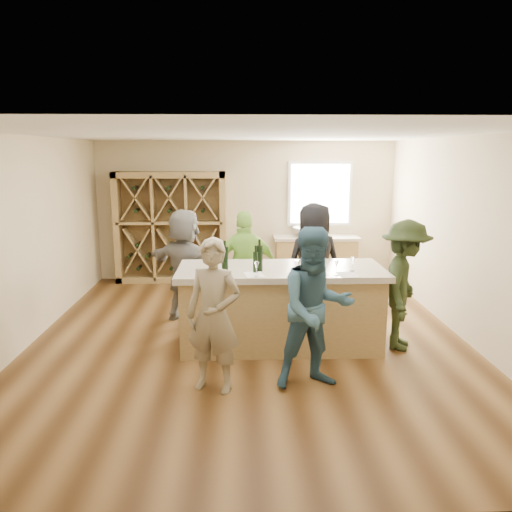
{
  "coord_description": "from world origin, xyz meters",
  "views": [
    {
      "loc": [
        -0.12,
        -6.63,
        2.58
      ],
      "look_at": [
        0.1,
        0.2,
        1.15
      ],
      "focal_mm": 35.0,
      "sensor_mm": 36.0,
      "label": 1
    }
  ],
  "objects_px": {
    "person_near_right": "(316,309)",
    "tasting_counter_base": "(281,310)",
    "wine_bottle_b": "(225,260)",
    "person_server": "(404,285)",
    "person_far_left": "(185,266)",
    "person_far_mid": "(246,267)",
    "wine_bottle_a": "(214,259)",
    "wine_bottle_d": "(256,262)",
    "person_near_left": "(214,316)",
    "wine_rack": "(171,228)",
    "sink": "(306,232)",
    "wine_bottle_e": "(260,258)",
    "person_far_right": "(314,263)"
  },
  "relations": [
    {
      "from": "person_near_right",
      "to": "tasting_counter_base",
      "type": "bearing_deg",
      "value": 91.4
    },
    {
      "from": "wine_bottle_b",
      "to": "person_server",
      "type": "relative_size",
      "value": 0.19
    },
    {
      "from": "person_near_right",
      "to": "person_server",
      "type": "height_order",
      "value": "person_near_right"
    },
    {
      "from": "person_server",
      "to": "wine_bottle_b",
      "type": "bearing_deg",
      "value": 116.67
    },
    {
      "from": "tasting_counter_base",
      "to": "person_far_left",
      "type": "height_order",
      "value": "person_far_left"
    },
    {
      "from": "person_far_mid",
      "to": "person_far_left",
      "type": "relative_size",
      "value": 0.99
    },
    {
      "from": "wine_bottle_a",
      "to": "wine_bottle_d",
      "type": "relative_size",
      "value": 1.12
    },
    {
      "from": "person_near_right",
      "to": "person_server",
      "type": "bearing_deg",
      "value": 27.04
    },
    {
      "from": "person_near_left",
      "to": "wine_bottle_a",
      "type": "bearing_deg",
      "value": 110.14
    },
    {
      "from": "wine_rack",
      "to": "wine_bottle_a",
      "type": "distance_m",
      "value": 3.79
    },
    {
      "from": "person_server",
      "to": "person_far_mid",
      "type": "xyz_separation_m",
      "value": [
        -2.07,
        1.11,
        -0.0
      ]
    },
    {
      "from": "sink",
      "to": "wine_bottle_e",
      "type": "distance_m",
      "value": 3.76
    },
    {
      "from": "wine_rack",
      "to": "person_near_left",
      "type": "distance_m",
      "value": 4.89
    },
    {
      "from": "wine_bottle_b",
      "to": "wine_bottle_d",
      "type": "xyz_separation_m",
      "value": [
        0.39,
        0.03,
        -0.03
      ]
    },
    {
      "from": "wine_bottle_d",
      "to": "person_near_left",
      "type": "relative_size",
      "value": 0.16
    },
    {
      "from": "sink",
      "to": "wine_bottle_b",
      "type": "distance_m",
      "value": 4.01
    },
    {
      "from": "sink",
      "to": "person_server",
      "type": "bearing_deg",
      "value": -76.84
    },
    {
      "from": "sink",
      "to": "person_near_right",
      "type": "relative_size",
      "value": 0.3
    },
    {
      "from": "wine_bottle_a",
      "to": "person_near_left",
      "type": "bearing_deg",
      "value": -87.82
    },
    {
      "from": "wine_bottle_d",
      "to": "wine_rack",
      "type": "bearing_deg",
      "value": 112.78
    },
    {
      "from": "person_server",
      "to": "sink",
      "type": "bearing_deg",
      "value": 36.48
    },
    {
      "from": "tasting_counter_base",
      "to": "person_far_mid",
      "type": "distance_m",
      "value": 1.14
    },
    {
      "from": "wine_bottle_d",
      "to": "person_near_right",
      "type": "bearing_deg",
      "value": -56.9
    },
    {
      "from": "wine_bottle_b",
      "to": "person_near_right",
      "type": "bearing_deg",
      "value": -42.78
    },
    {
      "from": "sink",
      "to": "wine_bottle_b",
      "type": "bearing_deg",
      "value": -112.24
    },
    {
      "from": "person_far_right",
      "to": "wine_bottle_a",
      "type": "bearing_deg",
      "value": 20.21
    },
    {
      "from": "person_near_left",
      "to": "person_far_right",
      "type": "bearing_deg",
      "value": 75.93
    },
    {
      "from": "person_far_left",
      "to": "person_far_right",
      "type": "bearing_deg",
      "value": -148.47
    },
    {
      "from": "person_far_left",
      "to": "tasting_counter_base",
      "type": "bearing_deg",
      "value": 175.63
    },
    {
      "from": "person_near_left",
      "to": "person_far_right",
      "type": "xyz_separation_m",
      "value": [
        1.41,
        2.26,
        0.07
      ]
    },
    {
      "from": "sink",
      "to": "person_near_left",
      "type": "xyz_separation_m",
      "value": [
        -1.61,
        -4.69,
        -0.17
      ]
    },
    {
      "from": "wine_bottle_b",
      "to": "person_near_left",
      "type": "height_order",
      "value": "person_near_left"
    },
    {
      "from": "wine_bottle_b",
      "to": "person_far_right",
      "type": "height_order",
      "value": "person_far_right"
    },
    {
      "from": "wine_rack",
      "to": "wine_bottle_e",
      "type": "bearing_deg",
      "value": -66.11
    },
    {
      "from": "tasting_counter_base",
      "to": "person_far_mid",
      "type": "relative_size",
      "value": 1.51
    },
    {
      "from": "person_near_right",
      "to": "sink",
      "type": "bearing_deg",
      "value": 71.9
    },
    {
      "from": "sink",
      "to": "person_near_left",
      "type": "height_order",
      "value": "person_near_left"
    },
    {
      "from": "sink",
      "to": "wine_bottle_d",
      "type": "height_order",
      "value": "wine_bottle_d"
    },
    {
      "from": "tasting_counter_base",
      "to": "person_far_mid",
      "type": "bearing_deg",
      "value": 115.08
    },
    {
      "from": "person_server",
      "to": "person_far_right",
      "type": "distance_m",
      "value": 1.53
    },
    {
      "from": "wine_bottle_e",
      "to": "person_far_mid",
      "type": "distance_m",
      "value": 1.22
    },
    {
      "from": "person_near_right",
      "to": "person_far_right",
      "type": "distance_m",
      "value": 2.23
    },
    {
      "from": "wine_bottle_b",
      "to": "person_far_left",
      "type": "xyz_separation_m",
      "value": [
        -0.65,
        1.34,
        -0.37
      ]
    },
    {
      "from": "person_far_right",
      "to": "sink",
      "type": "bearing_deg",
      "value": -112.43
    },
    {
      "from": "wine_rack",
      "to": "person_server",
      "type": "height_order",
      "value": "wine_rack"
    },
    {
      "from": "person_near_left",
      "to": "person_far_right",
      "type": "height_order",
      "value": "person_far_right"
    },
    {
      "from": "sink",
      "to": "person_far_right",
      "type": "height_order",
      "value": "person_far_right"
    },
    {
      "from": "wine_bottle_d",
      "to": "person_far_left",
      "type": "distance_m",
      "value": 1.71
    },
    {
      "from": "person_near_left",
      "to": "person_near_right",
      "type": "distance_m",
      "value": 1.12
    },
    {
      "from": "wine_bottle_e",
      "to": "person_far_right",
      "type": "distance_m",
      "value": 1.5
    }
  ]
}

